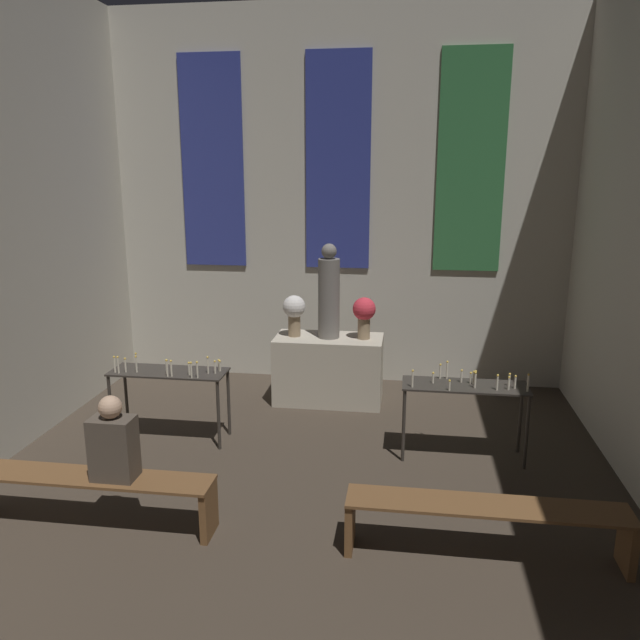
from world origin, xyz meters
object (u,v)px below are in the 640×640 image
object	(u,v)px
altar	(329,369)
candle_rack_left	(169,380)
flower_vase_right	(364,313)
pew_back_right	(486,518)
candle_rack_right	(465,394)
statue	(329,295)
pew_back_left	(88,488)
person_seated	(113,443)
flower_vase_left	(294,311)

from	to	relation	value
altar	candle_rack_left	bearing A→B (deg)	-138.50
altar	flower_vase_right	size ratio (longest dim) A/B	2.59
pew_back_right	altar	bearing A→B (deg)	117.18
flower_vase_right	candle_rack_right	bearing A→B (deg)	-50.59
statue	candle_rack_right	xyz separation A→B (m)	(1.62, -1.42, -0.73)
pew_back_left	person_seated	distance (m)	0.51
statue	person_seated	distance (m)	3.56
statue	flower_vase_left	xyz separation A→B (m)	(-0.45, 0.00, -0.23)
candle_rack_right	person_seated	bearing A→B (deg)	-149.16
candle_rack_left	flower_vase_left	bearing A→B (deg)	50.87
statue	candle_rack_right	size ratio (longest dim) A/B	0.93
statue	person_seated	bearing A→B (deg)	-113.37
pew_back_left	pew_back_right	size ratio (longest dim) A/B	1.00
pew_back_right	candle_rack_left	bearing A→B (deg)	151.24
statue	flower_vase_left	bearing A→B (deg)	180.00
altar	person_seated	xyz separation A→B (m)	(-1.39, -3.21, 0.35)
pew_back_right	candle_rack_right	bearing A→B (deg)	91.05
flower_vase_left	pew_back_right	size ratio (longest dim) A/B	0.25
pew_back_right	person_seated	size ratio (longest dim) A/B	2.99
flower_vase_left	pew_back_right	bearing A→B (deg)	-56.82
altar	candle_rack_right	size ratio (longest dim) A/B	1.07
flower_vase_left	candle_rack_left	bearing A→B (deg)	-129.13
candle_rack_left	pew_back_left	bearing A→B (deg)	-91.28
statue	candle_rack_right	distance (m)	2.27
altar	flower_vase_right	bearing A→B (deg)	0.00
flower_vase_right	pew_back_right	size ratio (longest dim) A/B	0.25
flower_vase_left	person_seated	xyz separation A→B (m)	(-0.94, -3.21, -0.42)
statue	person_seated	world-z (taller)	statue
flower_vase_left	candle_rack_right	distance (m)	2.56
candle_rack_left	candle_rack_right	world-z (taller)	same
flower_vase_right	pew_back_left	distance (m)	3.93
candle_rack_left	person_seated	bearing A→B (deg)	-82.95
flower_vase_left	pew_back_right	world-z (taller)	flower_vase_left
altar	pew_back_left	world-z (taller)	altar
statue	flower_vase_left	distance (m)	0.50
statue	flower_vase_right	distance (m)	0.50
candle_rack_right	pew_back_left	xyz separation A→B (m)	(-3.27, -1.79, -0.36)
candle_rack_right	pew_back_left	world-z (taller)	candle_rack_right
flower_vase_left	candle_rack_left	world-z (taller)	flower_vase_left
flower_vase_left	person_seated	world-z (taller)	flower_vase_left
flower_vase_left	candle_rack_right	world-z (taller)	flower_vase_left
flower_vase_right	pew_back_left	size ratio (longest dim) A/B	0.25
altar	candle_rack_right	world-z (taller)	candle_rack_right
statue	flower_vase_right	bearing A→B (deg)	0.00
statue	pew_back_left	world-z (taller)	statue
statue	candle_rack_left	world-z (taller)	statue
person_seated	altar	bearing A→B (deg)	66.63
altar	flower_vase_left	world-z (taller)	flower_vase_left
flower_vase_left	pew_back_left	xyz separation A→B (m)	(-1.20, -3.21, -0.86)
pew_back_left	person_seated	world-z (taller)	person_seated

